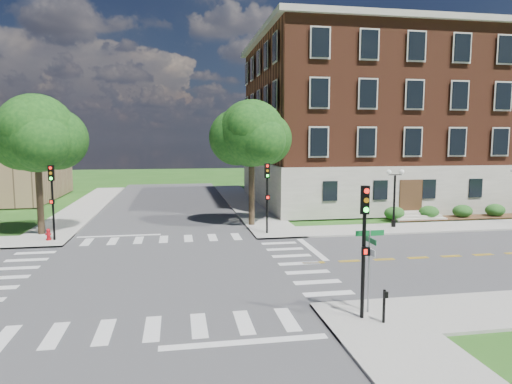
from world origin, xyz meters
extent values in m
plane|color=#235518|center=(0.00, 0.00, 0.00)|extent=(160.00, 160.00, 0.00)
cube|color=#3D3D3F|center=(0.00, 0.00, 0.01)|extent=(90.00, 12.00, 0.01)
cube|color=#3D3D3F|center=(0.00, 0.00, 0.01)|extent=(12.00, 90.00, 0.01)
cube|color=#9E9B93|center=(23.00, 7.75, 0.06)|extent=(34.00, 3.50, 0.12)
cube|color=#9E9B93|center=(7.75, 23.00, 0.06)|extent=(3.50, 34.00, 0.12)
cube|color=#9E9B93|center=(-7.75, 23.00, 0.06)|extent=(3.50, 34.00, 0.12)
cube|color=silver|center=(8.80, 3.00, 0.00)|extent=(0.40, 5.50, 0.00)
cube|color=#A19D8E|center=(24.00, 22.00, 2.22)|extent=(30.00, 20.00, 4.20)
cube|color=#5F2D1B|center=(24.00, 22.00, 10.22)|extent=(29.55, 19.70, 11.80)
cube|color=#A19D8E|center=(24.00, 22.00, 16.37)|extent=(30.60, 20.60, 0.50)
cube|color=#472D19|center=(20.00, 11.96, 1.82)|extent=(2.00, 0.10, 2.80)
cylinder|color=black|center=(-8.24, 9.93, 2.22)|extent=(0.44, 0.44, 4.20)
sphere|color=#103B12|center=(-8.24, 9.93, 6.93)|extent=(5.22, 5.22, 5.22)
cylinder|color=black|center=(6.44, 10.81, 2.30)|extent=(0.44, 0.44, 4.37)
sphere|color=#103B12|center=(6.44, 10.81, 6.97)|extent=(4.97, 4.97, 4.97)
cylinder|color=black|center=(7.43, -7.75, 2.02)|extent=(0.14, 0.14, 3.80)
cube|color=black|center=(7.43, -7.75, 4.42)|extent=(0.38, 0.33, 1.00)
cylinder|color=red|center=(7.43, -7.88, 4.75)|extent=(0.18, 0.12, 0.18)
cylinder|color=orange|center=(7.43, -7.88, 4.42)|extent=(0.18, 0.12, 0.18)
cylinder|color=#19E533|center=(7.43, -7.88, 4.09)|extent=(0.18, 0.12, 0.18)
cube|color=black|center=(7.43, -7.93, 2.62)|extent=(0.32, 0.23, 0.30)
cylinder|color=black|center=(6.97, 7.53, 2.02)|extent=(0.14, 0.14, 3.80)
cube|color=black|center=(6.97, 7.53, 4.42)|extent=(0.36, 0.28, 1.00)
cylinder|color=red|center=(6.97, 7.40, 4.75)|extent=(0.19, 0.09, 0.18)
cylinder|color=orange|center=(6.97, 7.40, 4.42)|extent=(0.19, 0.09, 0.18)
cylinder|color=#19E533|center=(6.97, 7.40, 4.09)|extent=(0.19, 0.09, 0.18)
cube|color=black|center=(6.97, 7.35, 2.62)|extent=(0.32, 0.18, 0.30)
cylinder|color=black|center=(-6.87, 7.73, 2.02)|extent=(0.14, 0.14, 3.80)
cube|color=black|center=(-6.87, 7.73, 4.42)|extent=(0.37, 0.30, 1.00)
cylinder|color=red|center=(-6.87, 7.60, 4.75)|extent=(0.19, 0.10, 0.18)
cylinder|color=orange|center=(-6.87, 7.60, 4.42)|extent=(0.19, 0.10, 0.18)
cylinder|color=#19E533|center=(-6.87, 7.60, 4.09)|extent=(0.19, 0.10, 0.18)
cube|color=black|center=(-6.87, 7.55, 2.62)|extent=(0.32, 0.20, 0.30)
cylinder|color=black|center=(16.59, 8.12, 0.37)|extent=(0.32, 0.32, 0.50)
cylinder|color=black|center=(16.59, 8.12, 2.02)|extent=(0.16, 0.16, 3.80)
cube|color=black|center=(16.59, 8.12, 3.97)|extent=(1.00, 0.06, 0.06)
sphere|color=white|center=(16.09, 8.12, 4.17)|extent=(0.36, 0.36, 0.36)
sphere|color=white|center=(17.09, 8.12, 4.17)|extent=(0.36, 0.36, 0.36)
cylinder|color=gray|center=(7.86, -7.28, 1.67)|extent=(0.07, 0.07, 3.10)
cube|color=#0D692D|center=(7.86, -7.28, 3.12)|extent=(1.10, 0.03, 0.20)
cube|color=#0D692D|center=(7.86, -7.28, 2.87)|extent=(0.03, 1.10, 0.20)
cube|color=silver|center=(7.91, -7.28, 2.42)|extent=(0.03, 0.75, 0.25)
cylinder|color=black|center=(8.01, -8.31, 0.72)|extent=(0.10, 0.10, 1.20)
cube|color=black|center=(8.01, -8.43, 1.17)|extent=(0.14, 0.08, 0.22)
cylinder|color=#A10C12|center=(-7.23, 7.74, 0.17)|extent=(0.32, 0.32, 0.10)
cylinder|color=#A10C12|center=(-7.23, 7.74, 0.42)|extent=(0.22, 0.22, 0.60)
sphere|color=#A10C12|center=(-7.23, 7.74, 0.75)|extent=(0.24, 0.24, 0.24)
cylinder|color=#A10C12|center=(-7.23, 7.74, 0.50)|extent=(0.35, 0.12, 0.12)
cylinder|color=#A10C12|center=(-7.23, 7.74, 0.50)|extent=(0.12, 0.35, 0.12)
camera|label=1|loc=(0.94, -22.71, 6.54)|focal=32.00mm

